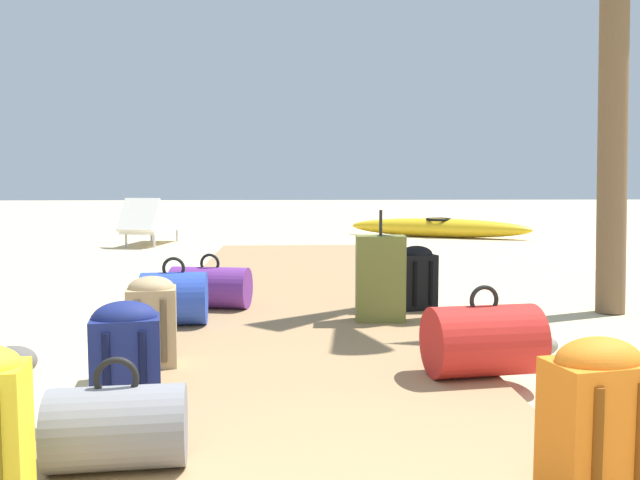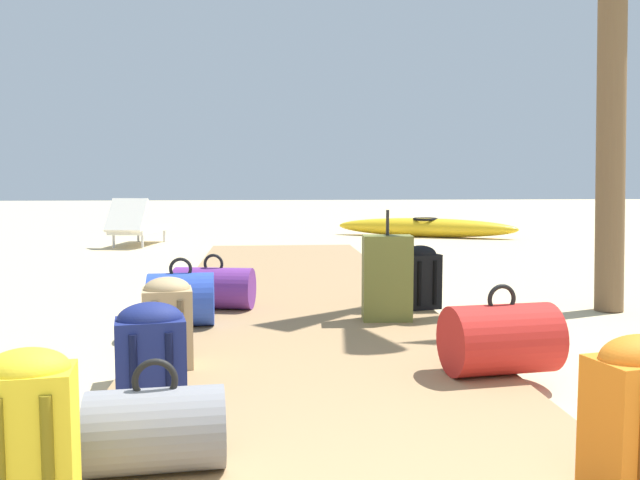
{
  "view_description": "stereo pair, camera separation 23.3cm",
  "coord_description": "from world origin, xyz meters",
  "px_view_note": "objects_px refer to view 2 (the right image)",
  "views": [
    {
      "loc": [
        -0.05,
        -1.2,
        1.14
      ],
      "look_at": [
        0.25,
        5.26,
        0.55
      ],
      "focal_mm": 38.51,
      "sensor_mm": 36.0,
      "label": 1
    },
    {
      "loc": [
        -0.29,
        -1.19,
        1.14
      ],
      "look_at": [
        0.25,
        5.26,
        0.55
      ],
      "focal_mm": 38.51,
      "sensor_mm": 36.0,
      "label": 2
    }
  ],
  "objects_px": {
    "backpack_navy": "(151,354)",
    "kayak": "(425,227)",
    "duffel_bag_red": "(501,339)",
    "backpack_black": "(420,275)",
    "suitcase_olive": "(387,278)",
    "backpack_tan": "(168,320)",
    "duffel_bag_purple": "(214,288)",
    "backpack_yellow": "(30,436)",
    "duffel_bag_blue": "(181,299)",
    "backpack_orange": "(639,412)",
    "lounge_chair": "(137,226)",
    "duffel_bag_grey": "(156,429)"
  },
  "relations": [
    {
      "from": "backpack_tan",
      "to": "duffel_bag_purple",
      "type": "xyz_separation_m",
      "value": [
        0.13,
        1.71,
        -0.1
      ]
    },
    {
      "from": "backpack_navy",
      "to": "kayak",
      "type": "distance_m",
      "value": 10.52
    },
    {
      "from": "backpack_orange",
      "to": "kayak",
      "type": "distance_m",
      "value": 11.04
    },
    {
      "from": "duffel_bag_blue",
      "to": "duffel_bag_purple",
      "type": "relative_size",
      "value": 0.72
    },
    {
      "from": "backpack_navy",
      "to": "suitcase_olive",
      "type": "bearing_deg",
      "value": 52.73
    },
    {
      "from": "duffel_bag_purple",
      "to": "suitcase_olive",
      "type": "xyz_separation_m",
      "value": [
        1.32,
        -0.57,
        0.15
      ]
    },
    {
      "from": "backpack_black",
      "to": "duffel_bag_purple",
      "type": "relative_size",
      "value": 0.75
    },
    {
      "from": "duffel_bag_red",
      "to": "backpack_black",
      "type": "relative_size",
      "value": 1.24
    },
    {
      "from": "backpack_tan",
      "to": "backpack_orange",
      "type": "bearing_deg",
      "value": -44.33
    },
    {
      "from": "backpack_orange",
      "to": "duffel_bag_blue",
      "type": "height_order",
      "value": "backpack_orange"
    },
    {
      "from": "backpack_navy",
      "to": "suitcase_olive",
      "type": "distance_m",
      "value": 2.36
    },
    {
      "from": "duffel_bag_blue",
      "to": "kayak",
      "type": "xyz_separation_m",
      "value": [
        3.7,
        8.07,
        -0.09
      ]
    },
    {
      "from": "duffel_bag_purple",
      "to": "kayak",
      "type": "xyz_separation_m",
      "value": [
        3.52,
        7.43,
        -0.07
      ]
    },
    {
      "from": "backpack_navy",
      "to": "suitcase_olive",
      "type": "height_order",
      "value": "suitcase_olive"
    },
    {
      "from": "backpack_navy",
      "to": "kayak",
      "type": "xyz_separation_m",
      "value": [
        3.63,
        9.87,
        -0.16
      ]
    },
    {
      "from": "duffel_bag_red",
      "to": "kayak",
      "type": "relative_size",
      "value": 0.19
    },
    {
      "from": "duffel_bag_purple",
      "to": "duffel_bag_blue",
      "type": "bearing_deg",
      "value": -106.2
    },
    {
      "from": "backpack_orange",
      "to": "backpack_navy",
      "type": "height_order",
      "value": "backpack_orange"
    },
    {
      "from": "duffel_bag_blue",
      "to": "duffel_bag_red",
      "type": "bearing_deg",
      "value": -36.19
    },
    {
      "from": "backpack_orange",
      "to": "duffel_bag_red",
      "type": "distance_m",
      "value": 1.44
    },
    {
      "from": "backpack_yellow",
      "to": "suitcase_olive",
      "type": "bearing_deg",
      "value": 61.3
    },
    {
      "from": "duffel_bag_blue",
      "to": "suitcase_olive",
      "type": "relative_size",
      "value": 0.6
    },
    {
      "from": "backpack_tan",
      "to": "duffel_bag_blue",
      "type": "relative_size",
      "value": 1.03
    },
    {
      "from": "duffel_bag_purple",
      "to": "kayak",
      "type": "relative_size",
      "value": 0.2
    },
    {
      "from": "backpack_yellow",
      "to": "lounge_chair",
      "type": "bearing_deg",
      "value": 98.41
    },
    {
      "from": "backpack_navy",
      "to": "suitcase_olive",
      "type": "relative_size",
      "value": 0.61
    },
    {
      "from": "duffel_bag_purple",
      "to": "backpack_yellow",
      "type": "xyz_separation_m",
      "value": [
        -0.29,
        -3.5,
        0.12
      ]
    },
    {
      "from": "suitcase_olive",
      "to": "backpack_yellow",
      "type": "bearing_deg",
      "value": -118.7
    },
    {
      "from": "duffel_bag_red",
      "to": "suitcase_olive",
      "type": "height_order",
      "value": "suitcase_olive"
    },
    {
      "from": "duffel_bag_grey",
      "to": "duffel_bag_purple",
      "type": "bearing_deg",
      "value": 90.26
    },
    {
      "from": "backpack_tan",
      "to": "suitcase_olive",
      "type": "bearing_deg",
      "value": 38.21
    },
    {
      "from": "duffel_bag_blue",
      "to": "suitcase_olive",
      "type": "height_order",
      "value": "suitcase_olive"
    },
    {
      "from": "kayak",
      "to": "backpack_black",
      "type": "bearing_deg",
      "value": -103.75
    },
    {
      "from": "duffel_bag_red",
      "to": "suitcase_olive",
      "type": "relative_size",
      "value": 0.77
    },
    {
      "from": "duffel_bag_purple",
      "to": "duffel_bag_red",
      "type": "bearing_deg",
      "value": -50.03
    },
    {
      "from": "backpack_black",
      "to": "suitcase_olive",
      "type": "xyz_separation_m",
      "value": [
        -0.36,
        -0.46,
        0.05
      ]
    },
    {
      "from": "backpack_navy",
      "to": "kayak",
      "type": "bearing_deg",
      "value": 69.83
    },
    {
      "from": "duffel_bag_red",
      "to": "lounge_chair",
      "type": "bearing_deg",
      "value": 112.65
    },
    {
      "from": "backpack_tan",
      "to": "suitcase_olive",
      "type": "xyz_separation_m",
      "value": [
        1.45,
        1.14,
        0.05
      ]
    },
    {
      "from": "duffel_bag_blue",
      "to": "lounge_chair",
      "type": "bearing_deg",
      "value": 102.74
    },
    {
      "from": "backpack_tan",
      "to": "duffel_bag_blue",
      "type": "height_order",
      "value": "backpack_tan"
    },
    {
      "from": "backpack_yellow",
      "to": "lounge_chair",
      "type": "xyz_separation_m",
      "value": [
        -1.42,
        9.64,
        -0.04
      ]
    },
    {
      "from": "suitcase_olive",
      "to": "backpack_orange",
      "type": "bearing_deg",
      "value": -83.62
    },
    {
      "from": "duffel_bag_blue",
      "to": "backpack_black",
      "type": "relative_size",
      "value": 0.96
    },
    {
      "from": "backpack_orange",
      "to": "duffel_bag_grey",
      "type": "relative_size",
      "value": 1.05
    },
    {
      "from": "backpack_black",
      "to": "suitcase_olive",
      "type": "relative_size",
      "value": 0.62
    },
    {
      "from": "backpack_navy",
      "to": "lounge_chair",
      "type": "relative_size",
      "value": 0.31
    },
    {
      "from": "backpack_tan",
      "to": "kayak",
      "type": "relative_size",
      "value": 0.15
    },
    {
      "from": "backpack_orange",
      "to": "duffel_bag_grey",
      "type": "distance_m",
      "value": 1.66
    },
    {
      "from": "duffel_bag_grey",
      "to": "backpack_tan",
      "type": "relative_size",
      "value": 1.02
    }
  ]
}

